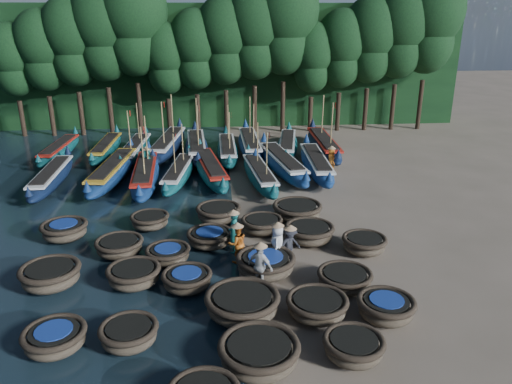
{
  "coord_description": "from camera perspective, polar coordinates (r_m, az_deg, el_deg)",
  "views": [
    {
      "loc": [
        -0.69,
        -20.21,
        9.56
      ],
      "look_at": [
        1.09,
        2.12,
        1.3
      ],
      "focal_mm": 35.0,
      "sensor_mm": 36.0,
      "label": 1
    }
  ],
  "objects": [
    {
      "name": "ground",
      "position": [
        22.37,
        -2.36,
        -5.08
      ],
      "size": [
        120.0,
        120.0,
        0.0
      ],
      "primitive_type": "plane",
      "color": "#7F6E5C",
      "rests_on": "ground"
    },
    {
      "name": "foliage_wall",
      "position": [
        43.95,
        -3.74,
        14.24
      ],
      "size": [
        40.0,
        3.0,
        10.0
      ],
      "primitive_type": "cube",
      "color": "black",
      "rests_on": "ground"
    },
    {
      "name": "coracle_3",
      "position": [
        14.71,
        0.35,
        -17.93
      ],
      "size": [
        2.65,
        2.65,
        0.82
      ],
      "rotation": [
        0.0,
        0.0,
        0.25
      ],
      "color": "brown",
      "rests_on": "ground"
    },
    {
      "name": "coracle_4",
      "position": [
        15.28,
        11.09,
        -16.98
      ],
      "size": [
        1.87,
        1.87,
        0.71
      ],
      "rotation": [
        0.0,
        0.0,
        0.12
      ],
      "color": "brown",
      "rests_on": "ground"
    },
    {
      "name": "coracle_5",
      "position": [
        16.44,
        -22.01,
        -15.25
      ],
      "size": [
        2.16,
        2.16,
        0.72
      ],
      "rotation": [
        0.0,
        0.0,
        0.28
      ],
      "color": "brown",
      "rests_on": "ground"
    },
    {
      "name": "coracle_6",
      "position": [
        15.96,
        -14.31,
        -15.45
      ],
      "size": [
        2.18,
        2.18,
        0.72
      ],
      "rotation": [
        0.0,
        0.0,
        0.43
      ],
      "color": "brown",
      "rests_on": "ground"
    },
    {
      "name": "coracle_7",
      "position": [
        16.73,
        -1.57,
        -12.65
      ],
      "size": [
        3.09,
        3.09,
        0.83
      ],
      "rotation": [
        0.0,
        0.0,
        0.43
      ],
      "color": "brown",
      "rests_on": "ground"
    },
    {
      "name": "coracle_8",
      "position": [
        16.87,
        7.0,
        -12.8
      ],
      "size": [
        2.44,
        2.44,
        0.71
      ],
      "rotation": [
        0.0,
        0.0,
        0.33
      ],
      "color": "brown",
      "rests_on": "ground"
    },
    {
      "name": "coracle_9",
      "position": [
        17.13,
        14.63,
        -12.66
      ],
      "size": [
        2.21,
        2.21,
        0.76
      ],
      "rotation": [
        0.0,
        0.0,
        -0.3
      ],
      "color": "brown",
      "rests_on": "ground"
    },
    {
      "name": "coracle_10",
      "position": [
        19.75,
        -22.43,
        -8.78
      ],
      "size": [
        2.3,
        2.3,
        0.85
      ],
      "rotation": [
        0.0,
        0.0,
        0.15
      ],
      "color": "brown",
      "rests_on": "ground"
    },
    {
      "name": "coracle_11",
      "position": [
        18.94,
        -13.79,
        -9.19
      ],
      "size": [
        2.11,
        2.11,
        0.77
      ],
      "rotation": [
        0.0,
        0.0,
        0.17
      ],
      "color": "brown",
      "rests_on": "ground"
    },
    {
      "name": "coracle_12",
      "position": [
        18.36,
        -7.89,
        -9.88
      ],
      "size": [
        1.99,
        1.99,
        0.7
      ],
      "rotation": [
        0.0,
        0.0,
        -0.2
      ],
      "color": "brown",
      "rests_on": "ground"
    },
    {
      "name": "coracle_13",
      "position": [
        19.07,
        1.1,
        -8.21
      ],
      "size": [
        2.31,
        2.31,
        0.82
      ],
      "rotation": [
        0.0,
        0.0,
        0.1
      ],
      "color": "brown",
      "rests_on": "ground"
    },
    {
      "name": "coracle_14",
      "position": [
        18.55,
        10.1,
        -9.73
      ],
      "size": [
        2.31,
        2.31,
        0.68
      ],
      "rotation": [
        0.0,
        0.0,
        0.27
      ],
      "color": "brown",
      "rests_on": "ground"
    },
    {
      "name": "coracle_15",
      "position": [
        21.29,
        -15.34,
        -6.0
      ],
      "size": [
        2.33,
        2.33,
        0.71
      ],
      "rotation": [
        0.0,
        0.0,
        0.34
      ],
      "color": "brown",
      "rests_on": "ground"
    },
    {
      "name": "coracle_16",
      "position": [
        20.3,
        -10.02,
        -6.99
      ],
      "size": [
        2.07,
        2.07,
        0.65
      ],
      "rotation": [
        0.0,
        0.0,
        -0.3
      ],
      "color": "brown",
      "rests_on": "ground"
    },
    {
      "name": "coracle_17",
      "position": [
        21.41,
        -5.29,
        -5.19
      ],
      "size": [
        2.4,
        2.4,
        0.69
      ],
      "rotation": [
        0.0,
        0.0,
        0.39
      ],
      "color": "brown",
      "rests_on": "ground"
    },
    {
      "name": "coracle_18",
      "position": [
        21.75,
        6.12,
        -4.63
      ],
      "size": [
        2.18,
        2.18,
        0.79
      ],
      "rotation": [
        0.0,
        0.0,
        -0.08
      ],
      "color": "brown",
      "rests_on": "ground"
    },
    {
      "name": "coracle_19",
      "position": [
        21.22,
        12.27,
        -5.79
      ],
      "size": [
        2.13,
        2.13,
        0.72
      ],
      "rotation": [
        0.0,
        0.0,
        -0.28
      ],
      "color": "brown",
      "rests_on": "ground"
    },
    {
      "name": "coracle_20",
      "position": [
        23.43,
        -21.05,
        -4.07
      ],
      "size": [
        2.25,
        2.25,
        0.78
      ],
      "rotation": [
        0.0,
        0.0,
        -0.24
      ],
      "color": "brown",
      "rests_on": "ground"
    },
    {
      "name": "coracle_21",
      "position": [
        23.49,
        -12.03,
        -3.2
      ],
      "size": [
        1.93,
        1.93,
        0.69
      ],
      "rotation": [
        0.0,
        0.0,
        -0.2
      ],
      "color": "brown",
      "rests_on": "ground"
    },
    {
      "name": "coracle_22",
      "position": [
        23.67,
        -4.31,
        -2.41
      ],
      "size": [
        2.15,
        2.15,
        0.82
      ],
      "rotation": [
        0.0,
        0.0,
        0.02
      ],
      "color": "brown",
      "rests_on": "ground"
    },
    {
      "name": "coracle_23",
      "position": [
        22.54,
        0.69,
        -3.72
      ],
      "size": [
        1.9,
        1.9,
        0.71
      ],
      "rotation": [
        0.0,
        0.0,
        -0.01
      ],
      "color": "brown",
      "rests_on": "ground"
    },
    {
      "name": "coracle_24",
      "position": [
        23.94,
        4.73,
        -2.15
      ],
      "size": [
        2.82,
        2.82,
        0.83
      ],
      "rotation": [
        0.0,
        0.0,
        0.34
      ],
      "color": "brown",
      "rests_on": "ground"
    },
    {
      "name": "long_boat_1",
      "position": [
        30.72,
        -22.32,
        1.6
      ],
      "size": [
        1.55,
        8.04,
        1.42
      ],
      "rotation": [
        0.0,
        0.0,
        0.02
      ],
      "color": "#0F1A39",
      "rests_on": "ground"
    },
    {
      "name": "long_boat_2",
      "position": [
        30.41,
        -16.05,
        2.31
      ],
      "size": [
        2.45,
        9.01,
        1.59
      ],
      "rotation": [
        0.0,
        0.0,
        -0.1
      ],
      "color": "navy",
      "rests_on": "ground"
    },
    {
      "name": "long_boat_3",
      "position": [
        29.4,
        -12.55,
        1.99
      ],
      "size": [
        2.07,
        8.81,
        3.75
      ],
      "rotation": [
        0.0,
        0.0,
        0.06
      ],
      "color": "navy",
      "rests_on": "ground"
    },
    {
      "name": "long_boat_4",
      "position": [
        29.54,
        -8.81,
        2.15
      ],
      "size": [
        2.23,
        7.5,
        3.21
      ],
      "rotation": [
        0.0,
        0.0,
        -0.13
      ],
      "color": "#0F5854",
      "rests_on": "ground"
    },
    {
      "name": "long_boat_5",
      "position": [
        29.87,
        -5.23,
        2.63
      ],
      "size": [
        2.89,
        8.37,
        1.49
      ],
      "rotation": [
        0.0,
        0.0,
        0.17
      ],
      "color": "#0F5854",
      "rests_on": "ground"
    },
    {
      "name": "long_boat_6",
      "position": [
        28.85,
        0.42,
        2.0
      ],
      "size": [
        2.22,
        7.86,
        3.36
      ],
      "rotation": [
        0.0,
        0.0,
        0.11
      ],
      "color": "#0F5854",
      "rests_on": "ground"
    },
    {
      "name": "long_boat_7",
      "position": [
        30.78,
        3.02,
        3.3
      ],
      "size": [
        3.06,
        8.94,
        1.59
      ],
      "rotation": [
        0.0,
        0.0,
        0.17
      ],
      "color": "navy",
      "rests_on": "ground"
    },
    {
      "name": "long_boat_8",
      "position": [
        30.94,
        6.9,
        3.21
      ],
      "size": [
        1.7,
        8.65,
        1.52
      ],
      "rotation": [
        0.0,
        0.0,
        -0.02
      ],
      "color": "navy",
      "rests_on": "ground"
    },
    {
      "name": "long_boat_9",
      "position": [
        36.58,
        -21.55,
        4.49
      ],
      "size": [
        1.72,
        7.68,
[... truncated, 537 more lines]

